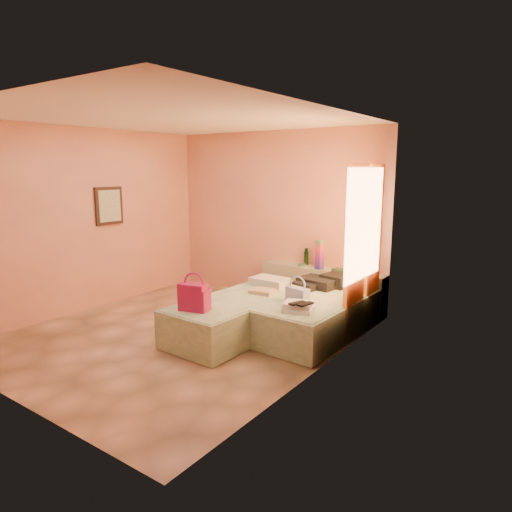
{
  "coord_description": "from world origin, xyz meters",
  "views": [
    {
      "loc": [
        4.16,
        -4.19,
        2.19
      ],
      "look_at": [
        0.59,
        0.85,
        1.0
      ],
      "focal_mm": 32.0,
      "sensor_mm": 36.0,
      "label": 1
    }
  ],
  "objects": [
    {
      "name": "clothes_pile",
      "position": [
        1.25,
        1.54,
        0.59
      ],
      "size": [
        0.62,
        0.62,
        0.17
      ],
      "primitive_type": "cube",
      "rotation": [
        0.0,
        0.0,
        -0.08
      ],
      "color": "black",
      "rests_on": "bed_right"
    },
    {
      "name": "flower_vase",
      "position": [
        1.65,
        2.13,
        0.77
      ],
      "size": [
        0.19,
        0.19,
        0.23
      ],
      "primitive_type": "cube",
      "rotation": [
        0.0,
        0.0,
        -0.06
      ],
      "color": "silver",
      "rests_on": "headboard_ledge"
    },
    {
      "name": "headboard_ledge",
      "position": [
        0.98,
        2.1,
        0.33
      ],
      "size": [
        2.05,
        0.3,
        0.65
      ],
      "primitive_type": "cube",
      "color": "gray",
      "rests_on": "ground"
    },
    {
      "name": "khaki_garment",
      "position": [
        0.74,
        0.8,
        0.53
      ],
      "size": [
        0.34,
        0.29,
        0.05
      ],
      "primitive_type": "cube",
      "rotation": [
        0.0,
        0.0,
        0.11
      ],
      "color": "tan",
      "rests_on": "bed_left"
    },
    {
      "name": "bed_left",
      "position": [
        0.6,
        0.4,
        0.25
      ],
      "size": [
        0.96,
        2.03,
        0.5
      ],
      "primitive_type": "cube",
      "rotation": [
        0.0,
        0.0,
        -0.03
      ],
      "color": "beige",
      "rests_on": "ground"
    },
    {
      "name": "room_walls",
      "position": [
        0.21,
        0.57,
        1.79
      ],
      "size": [
        4.02,
        4.51,
        2.81
      ],
      "color": "tan",
      "rests_on": "ground"
    },
    {
      "name": "bed_right",
      "position": [
        1.5,
        1.05,
        0.25
      ],
      "size": [
        0.96,
        2.03,
        0.5
      ],
      "primitive_type": "cube",
      "rotation": [
        0.0,
        0.0,
        -0.03
      ],
      "color": "beige",
      "rests_on": "ground"
    },
    {
      "name": "small_dish",
      "position": [
        0.65,
        2.06,
        0.67
      ],
      "size": [
        0.14,
        0.14,
        0.03
      ],
      "primitive_type": "cylinder",
      "rotation": [
        0.0,
        0.0,
        0.1
      ],
      "color": "#478260",
      "rests_on": "headboard_ledge"
    },
    {
      "name": "rainbow_box",
      "position": [
        0.96,
        2.03,
        0.88
      ],
      "size": [
        0.12,
        0.12,
        0.45
      ],
      "primitive_type": "cube",
      "rotation": [
        0.0,
        0.0,
        -0.19
      ],
      "color": "#AF1559",
      "rests_on": "headboard_ledge"
    },
    {
      "name": "magenta_handbag",
      "position": [
        0.5,
        -0.3,
        0.67
      ],
      "size": [
        0.4,
        0.28,
        0.33
      ],
      "primitive_type": "cube",
      "rotation": [
        0.0,
        0.0,
        0.24
      ],
      "color": "#AF1559",
      "rests_on": "bed_left"
    },
    {
      "name": "sandal_pair",
      "position": [
        1.6,
        0.36,
        0.61
      ],
      "size": [
        0.22,
        0.26,
        0.02
      ],
      "primitive_type": "cube",
      "rotation": [
        0.0,
        0.0,
        -0.32
      ],
      "color": "black",
      "rests_on": "towel_stack"
    },
    {
      "name": "water_bottle",
      "position": [
        0.65,
        2.17,
        0.78
      ],
      "size": [
        0.07,
        0.07,
        0.26
      ],
      "primitive_type": "cylinder",
      "rotation": [
        0.0,
        0.0,
        0.01
      ],
      "color": "#123216",
      "rests_on": "headboard_ledge"
    },
    {
      "name": "ground",
      "position": [
        0.0,
        0.0,
        0.0
      ],
      "size": [
        4.5,
        4.5,
        0.0
      ],
      "primitive_type": "plane",
      "color": "tan",
      "rests_on": "ground"
    },
    {
      "name": "towel_stack",
      "position": [
        1.54,
        0.4,
        0.55
      ],
      "size": [
        0.42,
        0.38,
        0.1
      ],
      "primitive_type": "cube",
      "rotation": [
        0.0,
        0.0,
        0.26
      ],
      "color": "silver",
      "rests_on": "bed_right"
    },
    {
      "name": "green_book",
      "position": [
        1.28,
        2.08,
        0.67
      ],
      "size": [
        0.22,
        0.17,
        0.03
      ],
      "primitive_type": "cube",
      "rotation": [
        0.0,
        0.0,
        -0.16
      ],
      "color": "#23412C",
      "rests_on": "headboard_ledge"
    },
    {
      "name": "blue_handbag",
      "position": [
        1.36,
        0.68,
        0.6
      ],
      "size": [
        0.33,
        0.2,
        0.2
      ],
      "primitive_type": "cube",
      "rotation": [
        0.0,
        0.0,
        -0.22
      ],
      "color": "#3B5A8E",
      "rests_on": "bed_right"
    }
  ]
}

